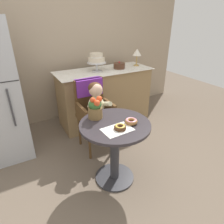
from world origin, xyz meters
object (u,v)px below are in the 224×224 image
wicker_chair (92,103)px  table_lamp (137,53)px  flower_vase (95,108)px  tiered_cake_stand (96,59)px  donut_mid (131,121)px  round_layer_cake (119,66)px  cafe_table (115,141)px  donut_front (120,127)px  seated_child (97,105)px

wicker_chair → table_lamp: size_ratio=3.35×
flower_vase → tiered_cake_stand: size_ratio=0.78×
donut_mid → round_layer_cake: bearing=63.5°
donut_mid → table_lamp: 1.77m
wicker_chair → donut_mid: (0.07, -0.81, 0.10)m
donut_mid → tiered_cake_stand: 1.45m
cafe_table → tiered_cake_stand: (0.42, 1.30, 0.58)m
donut_front → tiered_cake_stand: size_ratio=0.39×
donut_front → tiered_cake_stand: bearing=72.9°
donut_front → tiered_cake_stand: 1.53m
donut_front → donut_mid: donut_front is taller
table_lamp → flower_vase: bearing=-139.8°
cafe_table → table_lamp: table_lamp is taller
wicker_chair → round_layer_cake: round_layer_cake is taller
wicker_chair → table_lamp: (1.11, 0.57, 0.48)m
wicker_chair → donut_mid: size_ratio=7.42×
flower_vase → round_layer_cake: size_ratio=1.26×
cafe_table → flower_vase: (-0.12, 0.21, 0.32)m
cafe_table → table_lamp: 1.86m
seated_child → donut_front: size_ratio=6.17×
donut_mid → flower_vase: (-0.26, 0.28, 0.09)m
round_layer_cake → table_lamp: table_lamp is taller
wicker_chair → donut_front: size_ratio=8.10×
flower_vase → table_lamp: bearing=40.2°
seated_child → table_lamp: 1.40m
wicker_chair → seated_child: bearing=-86.1°
flower_vase → tiered_cake_stand: 1.25m
donut_front → donut_mid: size_ratio=0.92×
table_lamp → tiered_cake_stand: bearing=-179.8°
flower_vase → round_layer_cake: (0.93, 1.07, 0.12)m
seated_child → round_layer_cake: 1.05m
cafe_table → seated_child: seated_child is taller
seated_child → table_lamp: table_lamp is taller
round_layer_cake → table_lamp: (0.37, 0.03, 0.17)m
cafe_table → donut_mid: (0.14, -0.08, 0.24)m
round_layer_cake → seated_child: bearing=-136.6°
donut_mid → cafe_table: bearing=151.5°
tiered_cake_stand → table_lamp: (0.76, 0.00, 0.03)m
flower_vase → table_lamp: 1.72m
flower_vase → table_lamp: table_lamp is taller
seated_child → tiered_cake_stand: (0.35, 0.73, 0.41)m
tiered_cake_stand → donut_mid: bearing=-101.4°
cafe_table → donut_mid: donut_mid is taller
donut_front → seated_child: bearing=82.6°
flower_vase → table_lamp: (1.30, 1.10, 0.29)m
cafe_table → tiered_cake_stand: size_ratio=2.40×
donut_mid → table_lamp: size_ratio=0.45×
seated_child → flower_vase: (-0.19, -0.37, 0.15)m
cafe_table → flower_vase: flower_vase is taller
wicker_chair → flower_vase: size_ratio=4.06×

